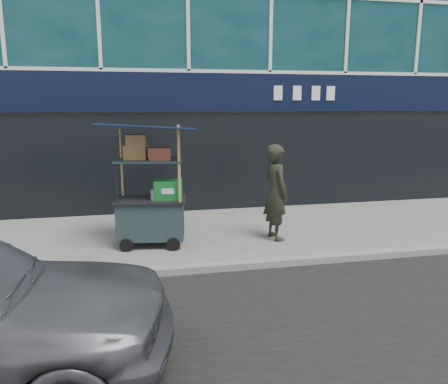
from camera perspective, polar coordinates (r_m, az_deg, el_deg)
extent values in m
plane|color=slate|center=(7.36, -0.26, -9.62)|extent=(80.00, 80.00, 0.00)
cube|color=gray|center=(7.15, 0.07, -9.74)|extent=(80.00, 0.18, 0.12)
cube|color=black|center=(10.67, -4.56, 12.82)|extent=(15.68, 0.06, 0.90)
cube|color=black|center=(10.81, -4.45, 3.77)|extent=(15.68, 0.04, 2.40)
cube|color=black|center=(8.37, -9.49, -3.50)|extent=(1.31, 0.88, 0.71)
cylinder|color=black|center=(8.18, -12.66, -6.80)|extent=(0.25, 0.09, 0.24)
cylinder|color=black|center=(8.08, -6.64, -6.81)|extent=(0.25, 0.09, 0.24)
cube|color=black|center=(8.28, -9.57, -0.99)|extent=(1.40, 0.97, 0.04)
cylinder|color=black|center=(7.99, -13.87, 1.02)|extent=(0.03, 0.03, 0.76)
cylinder|color=black|center=(7.87, -5.84, 1.14)|extent=(0.03, 0.03, 0.76)
cylinder|color=black|center=(8.58, -13.15, 1.77)|extent=(0.03, 0.03, 0.76)
cylinder|color=black|center=(8.47, -5.68, 1.88)|extent=(0.03, 0.03, 0.76)
cube|color=black|center=(8.15, -9.75, 4.10)|extent=(1.31, 0.88, 0.03)
cylinder|color=#9E8247|center=(7.89, -5.83, 0.41)|extent=(0.06, 0.06, 2.28)
cylinder|color=#9E8247|center=(8.61, -13.10, 0.77)|extent=(0.05, 0.05, 2.18)
cube|color=#0C1A45|center=(8.10, -9.89, 8.38)|extent=(1.88, 1.46, 0.20)
cube|color=#0E5B1A|center=(8.16, -7.27, 0.32)|extent=(0.55, 0.43, 0.36)
cylinder|color=silver|center=(8.05, -9.32, -0.45)|extent=(0.08, 0.08, 0.20)
cylinder|color=#1830BB|center=(8.03, -9.34, 0.33)|extent=(0.04, 0.04, 0.02)
cube|color=olive|center=(8.22, -11.51, 5.09)|extent=(0.45, 0.36, 0.25)
cube|color=#976242|center=(8.07, -8.38, 4.98)|extent=(0.42, 0.34, 0.22)
cube|color=olive|center=(8.17, -11.38, 6.67)|extent=(0.39, 0.31, 0.20)
imported|color=black|center=(8.60, 6.81, -0.03)|extent=(0.55, 0.75, 1.88)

